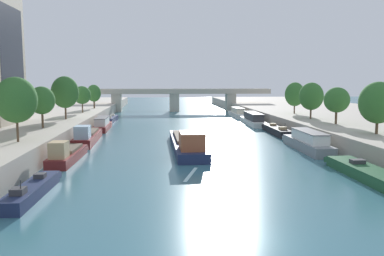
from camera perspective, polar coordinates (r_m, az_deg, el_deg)
ground_plane at (r=24.57m, az=7.33°, el=-15.39°), size 400.00×400.00×0.00m
quay_right at (r=87.44m, az=22.51°, el=1.10°), size 36.00×170.00×2.56m
barge_midriver at (r=53.22m, az=-0.71°, el=-2.13°), size 4.04×22.74×3.22m
wake_behind_barge at (r=39.65m, az=2.44°, el=-6.65°), size 5.60×5.90×0.03m
moored_boat_left_upstream at (r=34.59m, az=-22.07°, el=-8.27°), size 2.04×10.79×2.13m
moored_boat_left_gap_after at (r=47.73m, az=-17.64°, el=-3.63°), size 2.62×11.82×2.84m
moored_boat_left_end at (r=61.27m, az=-14.90°, el=-1.18°), size 3.02×14.97×3.04m
moored_boat_left_lone at (r=76.56m, az=-12.83°, el=0.50°), size 2.59×12.22×2.44m
moored_boat_left_midway at (r=90.92m, az=-11.64°, el=1.27°), size 2.21×11.69×2.29m
moored_boat_right_second at (r=40.25m, az=24.80°, el=-6.29°), size 2.75×15.83×2.17m
moored_boat_right_near at (r=54.92m, az=16.40°, el=-1.95°), size 2.90×13.75×2.68m
moored_boat_right_downstream at (r=70.52m, az=12.14°, el=-0.33°), size 2.47×13.17×2.30m
moored_boat_right_gap_after at (r=85.19m, az=8.80°, el=1.25°), size 3.42×16.85×2.54m
moored_boat_right_far at (r=102.53m, az=6.60°, el=2.19°), size 2.83×13.53×2.39m
tree_left_midway at (r=47.20m, az=-24.14°, el=3.72°), size 4.50×4.50×7.14m
tree_left_third at (r=59.98m, az=-20.93°, el=3.75°), size 3.71×3.71×5.92m
tree_left_second at (r=72.32m, az=-17.92°, el=4.96°), size 4.72×4.72×7.50m
tree_left_end_of_row at (r=85.84m, az=-15.63°, el=4.61°), size 3.62×3.62×5.60m
tree_left_distant at (r=99.11m, az=-14.02°, el=4.90°), size 3.36×3.36×5.76m
tree_right_second at (r=54.84m, az=25.35°, el=3.33°), size 4.75×4.75×6.62m
tree_right_end_of_row at (r=65.17m, az=20.23°, el=3.83°), size 3.92×3.92×5.73m
tree_right_midway at (r=72.78m, az=16.89°, el=4.41°), size 4.23×4.23×6.41m
tree_right_third at (r=83.55m, az=14.66°, el=4.75°), size 4.02×4.02×6.40m
bridge_far at (r=119.84m, az=-2.58°, el=4.50°), size 58.64×4.40×6.83m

